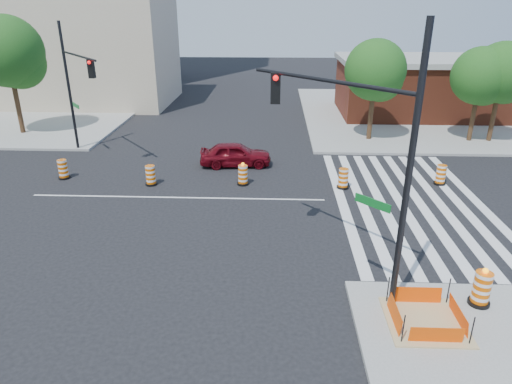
% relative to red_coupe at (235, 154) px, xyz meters
% --- Properties ---
extents(ground, '(120.00, 120.00, 0.00)m').
position_rel_red_coupe_xyz_m(ground, '(-2.40, -4.73, -0.68)').
color(ground, black).
rests_on(ground, ground).
extents(sidewalk_ne, '(22.00, 22.00, 0.15)m').
position_rel_red_coupe_xyz_m(sidewalk_ne, '(15.60, 13.27, -0.61)').
color(sidewalk_ne, gray).
rests_on(sidewalk_ne, ground).
extents(sidewalk_nw, '(22.00, 22.00, 0.15)m').
position_rel_red_coupe_xyz_m(sidewalk_nw, '(-20.40, 13.27, -0.61)').
color(sidewalk_nw, gray).
rests_on(sidewalk_nw, ground).
extents(crosswalk_east, '(6.75, 13.50, 0.01)m').
position_rel_red_coupe_xyz_m(crosswalk_east, '(8.55, -4.73, -0.67)').
color(crosswalk_east, silver).
rests_on(crosswalk_east, ground).
extents(lane_centerline, '(14.00, 0.12, 0.01)m').
position_rel_red_coupe_xyz_m(lane_centerline, '(-2.40, -4.73, -0.68)').
color(lane_centerline, silver).
rests_on(lane_centerline, ground).
extents(excavation_pit, '(2.20, 2.20, 0.90)m').
position_rel_red_coupe_xyz_m(excavation_pit, '(6.60, -13.73, -0.46)').
color(excavation_pit, tan).
rests_on(excavation_pit, ground).
extents(brick_storefront, '(16.50, 8.50, 4.60)m').
position_rel_red_coupe_xyz_m(brick_storefront, '(15.60, 13.27, 1.64)').
color(brick_storefront, maroon).
rests_on(brick_storefront, ground).
extents(beige_midrise, '(14.00, 10.00, 10.00)m').
position_rel_red_coupe_xyz_m(beige_midrise, '(-14.40, 17.27, 4.32)').
color(beige_midrise, '#BCAB90').
rests_on(beige_midrise, ground).
extents(red_coupe, '(4.12, 1.96, 1.36)m').
position_rel_red_coupe_xyz_m(red_coupe, '(0.00, 0.00, 0.00)').
color(red_coupe, '#600811').
rests_on(red_coupe, ground).
extents(signal_pole_se, '(4.36, 4.61, 8.20)m').
position_rel_red_coupe_xyz_m(signal_pole_se, '(4.62, -11.78, 4.34)').
color(signal_pole_se, black).
rests_on(signal_pole_se, ground).
extents(signal_pole_nw, '(3.68, 4.51, 7.52)m').
position_rel_red_coupe_xyz_m(signal_pole_nw, '(-9.19, 1.33, 3.94)').
color(signal_pole_nw, black).
rests_on(signal_pole_nw, ground).
extents(pit_drum, '(0.64, 0.64, 1.26)m').
position_rel_red_coupe_xyz_m(pit_drum, '(8.48, -12.80, -0.01)').
color(pit_drum, black).
rests_on(pit_drum, ground).
extents(tree_north_b, '(4.70, 4.70, 7.98)m').
position_rel_red_coupe_xyz_m(tree_north_b, '(-15.48, 6.03, 4.68)').
color(tree_north_b, '#382314').
rests_on(tree_north_b, ground).
extents(tree_north_c, '(3.88, 3.88, 6.59)m').
position_rel_red_coupe_xyz_m(tree_north_c, '(8.57, 5.47, 3.74)').
color(tree_north_c, '#382314').
rests_on(tree_north_c, ground).
extents(tree_north_d, '(3.62, 3.62, 6.16)m').
position_rel_red_coupe_xyz_m(tree_north_d, '(15.16, 5.35, 3.45)').
color(tree_north_d, '#382314').
rests_on(tree_north_d, ground).
extents(tree_north_e, '(3.81, 3.81, 6.47)m').
position_rel_red_coupe_xyz_m(tree_north_e, '(16.44, 5.33, 3.66)').
color(tree_north_e, '#382314').
rests_on(tree_north_e, ground).
extents(median_drum_1, '(0.60, 0.60, 1.02)m').
position_rel_red_coupe_xyz_m(median_drum_1, '(-8.90, -2.43, -0.20)').
color(median_drum_1, black).
rests_on(median_drum_1, ground).
extents(median_drum_2, '(0.60, 0.60, 1.02)m').
position_rel_red_coupe_xyz_m(median_drum_2, '(-4.06, -3.15, -0.20)').
color(median_drum_2, black).
rests_on(median_drum_2, ground).
extents(median_drum_3, '(0.60, 0.60, 1.18)m').
position_rel_red_coupe_xyz_m(median_drum_3, '(0.62, -2.91, -0.19)').
color(median_drum_3, black).
rests_on(median_drum_3, ground).
extents(median_drum_4, '(0.60, 0.60, 1.02)m').
position_rel_red_coupe_xyz_m(median_drum_4, '(5.66, -3.19, -0.20)').
color(median_drum_4, black).
rests_on(median_drum_4, ground).
extents(median_drum_5, '(0.60, 0.60, 1.02)m').
position_rel_red_coupe_xyz_m(median_drum_5, '(10.70, -2.44, -0.20)').
color(median_drum_5, black).
rests_on(median_drum_5, ground).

